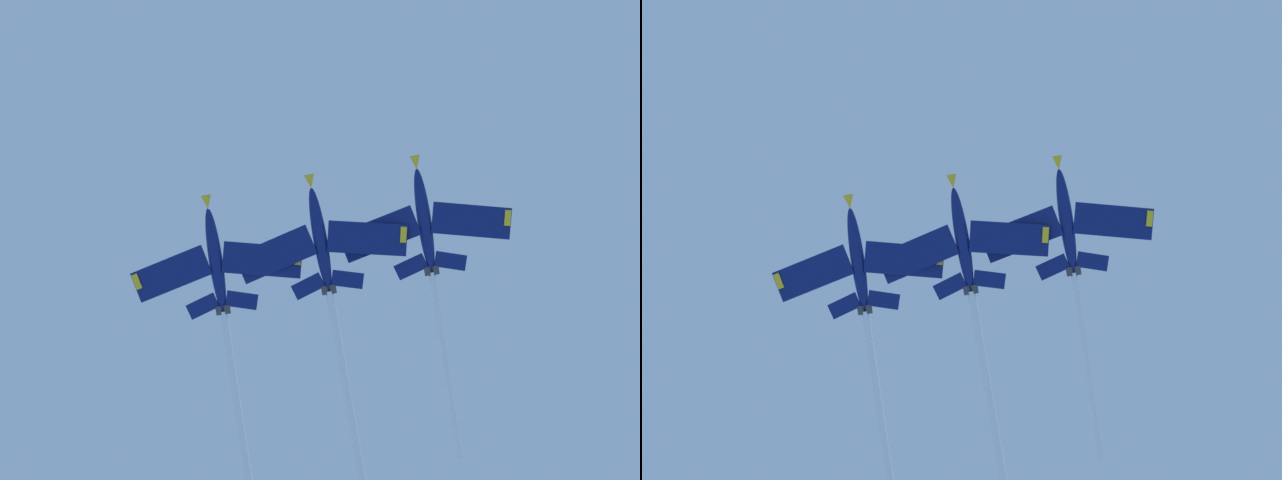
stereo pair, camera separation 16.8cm
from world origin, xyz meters
TOP-DOWN VIEW (x-y plane):
  - jet_inner_left at (35.18, 1.32)m, footprint 24.52×26.36m
  - jet_centre at (26.79, 9.82)m, footprint 25.25×26.49m
  - jet_inner_right at (17.25, 17.62)m, footprint 24.45×26.11m

SIDE VIEW (x-z plane):
  - jet_centre at x=26.79m, z-range 127.84..141.56m
  - jet_inner_right at x=17.25m, z-range 128.34..141.62m
  - jet_inner_left at x=35.18m, z-range 129.90..142.95m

